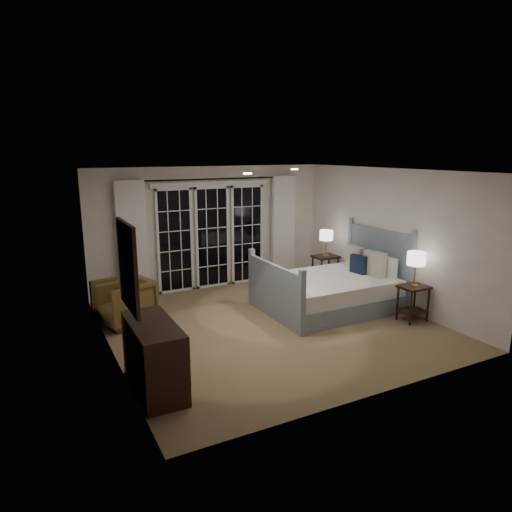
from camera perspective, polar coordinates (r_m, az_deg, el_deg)
name	(u,v)px	position (r m, az deg, el deg)	size (l,w,h in m)	color
floor	(270,325)	(7.60, 1.75, -8.59)	(5.00, 5.00, 0.00)	#917A4E
ceiling	(271,171)	(7.08, 1.89, 10.59)	(5.00, 5.00, 0.00)	silver
wall_left	(108,269)	(6.43, -18.03, -1.57)	(0.02, 5.00, 2.50)	white
wall_right	(390,237)	(8.71, 16.35, 2.25)	(0.02, 5.00, 2.50)	white
wall_back	(211,228)	(9.46, -5.59, 3.53)	(5.00, 0.02, 2.50)	white
wall_front	(380,294)	(5.27, 15.22, -4.55)	(5.00, 0.02, 2.50)	white
french_doors	(212,236)	(9.45, -5.47, 2.54)	(2.50, 0.04, 2.20)	black
curtain_rod	(212,179)	(9.25, -5.49, 9.56)	(0.03, 0.03, 3.50)	black
curtain_left	(132,241)	(8.89, -15.20, 1.87)	(0.55, 0.10, 2.25)	white
curtain_right	(283,227)	(10.09, 3.42, 3.59)	(0.55, 0.10, 2.25)	white
downlight_a	(295,169)	(8.00, 4.85, 10.76)	(0.12, 0.12, 0.01)	white
downlight_b	(247,174)	(6.44, -1.08, 10.27)	(0.12, 0.12, 0.01)	white
bed	(332,290)	(8.40, 9.48, -4.18)	(2.34, 1.69, 1.37)	#82959E
nightstand_left	(413,298)	(8.10, 19.05, -4.97)	(0.47, 0.37, 0.61)	black
nightstand_right	(325,266)	(9.72, 8.65, -1.24)	(0.50, 0.40, 0.65)	black
lamp_left	(416,259)	(7.92, 19.41, -0.36)	(0.30, 0.30, 0.58)	#B08D46
lamp_right	(326,236)	(9.58, 8.78, 2.53)	(0.28, 0.28, 0.54)	#B08D46
armchair	(124,302)	(7.84, -16.15, -5.51)	(0.80, 0.83, 0.75)	brown
dresser	(154,356)	(5.67, -12.62, -12.14)	(0.51, 1.19, 0.84)	black
mirror	(128,266)	(5.24, -15.72, -1.27)	(0.05, 0.85, 1.00)	black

